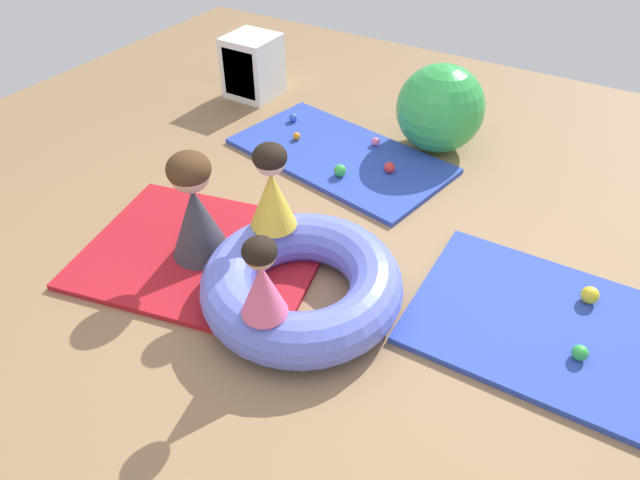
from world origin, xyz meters
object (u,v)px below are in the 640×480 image
(play_ball_pink, at_px, (375,142))
(play_ball_yellow, at_px, (590,295))
(play_ball_green_second, at_px, (580,353))
(inflatable_cushion, at_px, (302,284))
(play_ball_green, at_px, (340,170))
(storage_cube, at_px, (251,67))
(play_ball_red, at_px, (389,168))
(play_ball_orange, at_px, (297,136))
(play_ball_blue, at_px, (293,118))
(exercise_ball_large, at_px, (440,109))
(play_ball_teal, at_px, (251,288))
(child_in_pink, at_px, (262,279))
(adult_seated, at_px, (195,207))
(child_in_yellow, at_px, (272,187))

(play_ball_pink, relative_size, play_ball_yellow, 0.69)
(play_ball_yellow, distance_m, play_ball_green_second, 0.46)
(inflatable_cushion, relative_size, play_ball_pink, 16.69)
(play_ball_green, distance_m, storage_cube, 1.69)
(play_ball_red, bearing_deg, play_ball_green_second, -34.27)
(play_ball_orange, distance_m, play_ball_blue, 0.32)
(play_ball_green, height_order, play_ball_yellow, play_ball_yellow)
(play_ball_red, bearing_deg, exercise_ball_large, 77.79)
(play_ball_green, distance_m, play_ball_teal, 1.38)
(play_ball_red, height_order, play_ball_blue, play_ball_red)
(play_ball_yellow, bearing_deg, exercise_ball_large, 139.21)
(child_in_pink, relative_size, exercise_ball_large, 0.67)
(play_ball_teal, bearing_deg, play_ball_pink, 95.04)
(child_in_pink, xyz_separation_m, play_ball_green, (-0.49, 1.63, -0.44))
(play_ball_green_second, relative_size, exercise_ball_large, 0.12)
(play_ball_yellow, height_order, play_ball_red, play_ball_yellow)
(play_ball_red, height_order, exercise_ball_large, exercise_ball_large)
(child_in_pink, distance_m, storage_cube, 3.16)
(play_ball_yellow, bearing_deg, inflatable_cushion, -149.81)
(play_ball_pink, relative_size, play_ball_blue, 0.94)
(play_ball_yellow, height_order, play_ball_green_second, play_ball_yellow)
(play_ball_pink, distance_m, storage_cube, 1.51)
(play_ball_green_second, bearing_deg, play_ball_blue, 152.36)
(play_ball_green, height_order, play_ball_orange, play_ball_green)
(play_ball_red, height_order, play_ball_green_second, same)
(adult_seated, bearing_deg, exercise_ball_large, 26.37)
(play_ball_orange, bearing_deg, play_ball_yellow, -16.04)
(adult_seated, relative_size, storage_cube, 1.28)
(play_ball_pink, xyz_separation_m, play_ball_yellow, (1.85, -0.96, 0.02))
(play_ball_teal, height_order, play_ball_red, play_ball_teal)
(child_in_yellow, relative_size, play_ball_green, 5.79)
(exercise_ball_large, distance_m, storage_cube, 1.87)
(play_ball_green, xyz_separation_m, play_ball_green_second, (1.91, -0.86, -0.01))
(play_ball_green, xyz_separation_m, play_ball_orange, (-0.58, 0.29, -0.02))
(inflatable_cushion, relative_size, child_in_pink, 2.47)
(play_ball_teal, height_order, play_ball_blue, play_ball_teal)
(exercise_ball_large, bearing_deg, inflatable_cushion, -89.26)
(inflatable_cushion, bearing_deg, play_ball_yellow, 30.19)
(child_in_yellow, xyz_separation_m, adult_seated, (-0.43, -0.20, -0.18))
(exercise_ball_large, bearing_deg, play_ball_orange, -151.65)
(play_ball_pink, relative_size, storage_cube, 0.12)
(exercise_ball_large, bearing_deg, child_in_pink, -88.49)
(play_ball_yellow, distance_m, play_ball_blue, 2.82)
(child_in_yellow, xyz_separation_m, play_ball_orange, (-0.70, 1.31, -0.49))
(play_ball_pink, height_order, exercise_ball_large, exercise_ball_large)
(adult_seated, relative_size, play_ball_pink, 10.41)
(storage_cube, bearing_deg, child_in_yellow, -50.19)
(inflatable_cushion, distance_m, play_ball_green, 1.32)
(play_ball_orange, distance_m, storage_cube, 1.05)
(inflatable_cushion, relative_size, adult_seated, 1.60)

